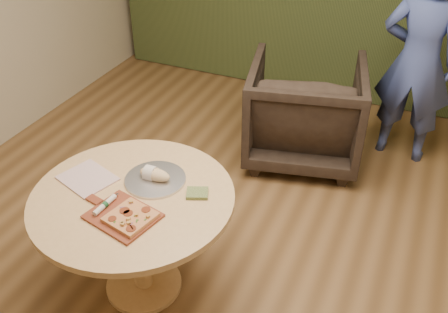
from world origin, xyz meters
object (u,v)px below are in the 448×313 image
serving_tray (155,179)px  bread_roll (154,174)px  flatbread_pizza (130,217)px  pedestal_table (135,214)px  person_standing (418,62)px  armchair (305,107)px  pizza_paddle (122,215)px  cutlery_roll (105,205)px

serving_tray → bread_roll: (-0.01, 0.00, 0.04)m
flatbread_pizza → bread_roll: bread_roll is taller
pedestal_table → flatbread_pizza: size_ratio=4.37×
person_standing → pedestal_table: bearing=64.1°
bread_roll → person_standing: (1.23, 2.08, 0.07)m
bread_roll → armchair: size_ratio=0.20×
pizza_paddle → serving_tray: size_ratio=1.32×
pedestal_table → serving_tray: 0.23m
serving_tray → person_standing: bearing=59.4°
serving_tray → cutlery_roll: bearing=-109.7°
flatbread_pizza → serving_tray: flatbread_pizza is taller
flatbread_pizza → person_standing: bearing=64.4°
bread_roll → armchair: 1.77m
serving_tray → armchair: bearing=75.3°
pizza_paddle → person_standing: person_standing is taller
bread_roll → serving_tray: bearing=0.0°
pizza_paddle → bread_roll: 0.35m
pizza_paddle → cutlery_roll: 0.12m
pedestal_table → serving_tray: serving_tray is taller
flatbread_pizza → bread_roll: (-0.07, 0.36, 0.02)m
cutlery_roll → pizza_paddle: bearing=-3.7°
pedestal_table → person_standing: 2.60m
flatbread_pizza → person_standing: person_standing is taller
flatbread_pizza → cutlery_roll: 0.18m
pedestal_table → flatbread_pizza: bearing=-59.4°
flatbread_pizza → person_standing: 2.70m
pizza_paddle → person_standing: size_ratio=0.27×
armchair → flatbread_pizza: bearing=66.4°
serving_tray → person_standing: 2.41m
armchair → person_standing: (0.78, 0.39, 0.38)m
pedestal_table → bread_roll: bread_roll is taller
pizza_paddle → cutlery_roll: bearing=-175.1°
flatbread_pizza → serving_tray: size_ratio=0.74×
pedestal_table → flatbread_pizza: (0.11, -0.19, 0.17)m
flatbread_pizza → cutlery_roll: flatbread_pizza is taller
serving_tray → pedestal_table: bearing=-106.4°
pizza_paddle → bread_roll: bearing=103.7°
pizza_paddle → flatbread_pizza: 0.07m
bread_roll → person_standing: bearing=59.3°
pedestal_table → flatbread_pizza: 0.27m
cutlery_roll → flatbread_pizza: bearing=-4.2°
armchair → person_standing: bearing=-166.3°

